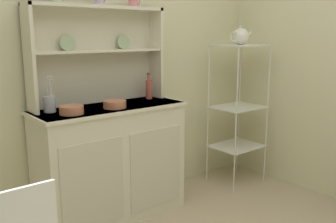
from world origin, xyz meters
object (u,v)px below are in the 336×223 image
bowl_mixing_large (71,110)px  jam_bottle (149,88)px  porcelain_teapot (241,36)px  hutch_shelf_unit (97,48)px  hutch_cabinet (111,161)px  utensil_jar (50,103)px  bakers_rack (238,99)px

bowl_mixing_large → jam_bottle: (0.75, 0.16, 0.06)m
porcelain_teapot → jam_bottle: bearing=167.0°
hutch_shelf_unit → jam_bottle: hutch_shelf_unit is taller
hutch_cabinet → porcelain_teapot: bearing=-5.1°
hutch_shelf_unit → utensil_jar: (-0.42, -0.09, -0.36)m
hutch_cabinet → bowl_mixing_large: (-0.33, -0.07, 0.45)m
hutch_cabinet → jam_bottle: 0.66m
bowl_mixing_large → bakers_rack: bearing=-1.5°
hutch_cabinet → hutch_shelf_unit: bearing=90.0°
hutch_cabinet → bakers_rack: 1.34m
hutch_shelf_unit → bowl_mixing_large: bearing=-144.2°
hutch_cabinet → utensil_jar: utensil_jar is taller
utensil_jar → porcelain_teapot: (1.71, -0.19, 0.44)m
bakers_rack → bowl_mixing_large: bakers_rack is taller
porcelain_teapot → utensil_jar: bearing=173.6°
hutch_cabinet → porcelain_teapot: 1.59m
bowl_mixing_large → utensil_jar: 0.18m
hutch_cabinet → bowl_mixing_large: 0.56m
utensil_jar → bowl_mixing_large: bearing=-59.9°
jam_bottle → porcelain_teapot: 0.98m
bakers_rack → jam_bottle: bearing=167.0°
hutch_cabinet → porcelain_teapot: size_ratio=4.73×
hutch_shelf_unit → porcelain_teapot: bearing=-12.2°
hutch_shelf_unit → utensil_jar: 0.56m
hutch_cabinet → bowl_mixing_large: bowl_mixing_large is taller
bowl_mixing_large → porcelain_teapot: porcelain_teapot is taller
hutch_shelf_unit → bakers_rack: bearing=-12.2°
bakers_rack → hutch_cabinet: bearing=174.9°
bakers_rack → bowl_mixing_large: (-1.62, 0.04, 0.10)m
bakers_rack → utensil_jar: (-1.71, 0.19, 0.13)m
hutch_cabinet → jam_bottle: jam_bottle is taller
hutch_cabinet → hutch_shelf_unit: size_ratio=1.07×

